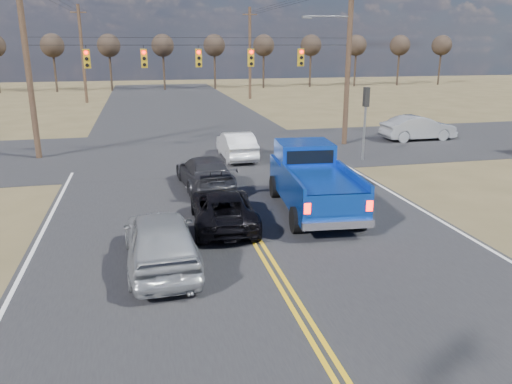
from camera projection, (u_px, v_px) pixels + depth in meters
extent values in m
plane|color=brown|center=(287.00, 292.00, 12.66)|extent=(160.00, 160.00, 0.00)
cube|color=#28282B|center=(223.00, 187.00, 22.01)|extent=(14.00, 120.00, 0.02)
cube|color=#28282B|center=(202.00, 151.00, 29.48)|extent=(120.00, 12.00, 0.02)
cylinder|color=#473323|center=(28.00, 65.00, 26.14)|extent=(0.32, 0.32, 10.00)
cylinder|color=#473323|center=(348.00, 62.00, 29.98)|extent=(0.32, 0.32, 10.00)
cylinder|color=black|center=(198.00, 45.00, 27.77)|extent=(18.00, 0.02, 0.02)
cylinder|color=black|center=(198.00, 38.00, 27.66)|extent=(18.00, 0.02, 0.02)
cube|color=#B28C14|center=(87.00, 59.00, 26.69)|extent=(0.34, 0.24, 1.00)
cylinder|color=#FF0C05|center=(86.00, 52.00, 26.47)|extent=(0.20, 0.06, 0.20)
cylinder|color=black|center=(87.00, 59.00, 26.56)|extent=(0.20, 0.06, 0.20)
cylinder|color=black|center=(87.00, 65.00, 26.66)|extent=(0.20, 0.06, 0.20)
cube|color=black|center=(86.00, 50.00, 26.41)|extent=(0.24, 0.14, 0.03)
cube|color=#B28C14|center=(144.00, 58.00, 27.33)|extent=(0.34, 0.24, 1.00)
cylinder|color=#FF0C05|center=(144.00, 52.00, 27.11)|extent=(0.20, 0.06, 0.20)
cylinder|color=black|center=(144.00, 58.00, 27.20)|extent=(0.20, 0.06, 0.20)
cylinder|color=black|center=(144.00, 65.00, 27.30)|extent=(0.20, 0.06, 0.20)
cube|color=black|center=(144.00, 50.00, 27.05)|extent=(0.24, 0.14, 0.03)
cube|color=#B28C14|center=(199.00, 58.00, 27.97)|extent=(0.34, 0.24, 1.00)
cylinder|color=#FF0C05|center=(199.00, 52.00, 27.75)|extent=(0.20, 0.06, 0.20)
cylinder|color=black|center=(199.00, 58.00, 27.84)|extent=(0.20, 0.06, 0.20)
cylinder|color=black|center=(199.00, 64.00, 27.94)|extent=(0.20, 0.06, 0.20)
cube|color=black|center=(199.00, 50.00, 27.69)|extent=(0.24, 0.14, 0.03)
cube|color=#B28C14|center=(251.00, 58.00, 28.61)|extent=(0.34, 0.24, 1.00)
cylinder|color=#FF0C05|center=(251.00, 52.00, 28.39)|extent=(0.20, 0.06, 0.20)
cylinder|color=black|center=(251.00, 58.00, 28.48)|extent=(0.20, 0.06, 0.20)
cylinder|color=black|center=(251.00, 64.00, 28.58)|extent=(0.20, 0.06, 0.20)
cube|color=black|center=(251.00, 50.00, 28.33)|extent=(0.24, 0.14, 0.03)
cube|color=#B28C14|center=(301.00, 57.00, 29.26)|extent=(0.34, 0.24, 1.00)
cylinder|color=#FF0C05|center=(302.00, 52.00, 29.03)|extent=(0.20, 0.06, 0.20)
cylinder|color=black|center=(301.00, 58.00, 29.12)|extent=(0.20, 0.06, 0.20)
cylinder|color=black|center=(301.00, 63.00, 29.22)|extent=(0.20, 0.06, 0.20)
cube|color=black|center=(302.00, 50.00, 28.97)|extent=(0.24, 0.14, 0.03)
cylinder|color=slate|center=(364.00, 131.00, 26.57)|extent=(0.12, 0.12, 3.20)
cube|color=black|center=(366.00, 97.00, 26.06)|extent=(0.24, 0.34, 1.00)
cylinder|color=slate|center=(328.00, 16.00, 28.94)|extent=(2.80, 0.10, 0.10)
cube|color=slate|center=(307.00, 17.00, 28.68)|extent=(0.55, 0.22, 0.14)
cylinder|color=#473323|center=(82.00, 55.00, 52.31)|extent=(0.32, 0.32, 10.00)
cube|color=#473323|center=(78.00, 12.00, 51.11)|extent=(1.60, 0.12, 0.12)
cylinder|color=#473323|center=(250.00, 54.00, 56.15)|extent=(0.32, 0.32, 10.00)
cube|color=#473323|center=(250.00, 14.00, 54.96)|extent=(1.60, 0.12, 0.12)
cylinder|color=#33261C|center=(55.00, 71.00, 64.96)|extent=(0.28, 0.28, 5.50)
sphere|color=#2D231C|center=(52.00, 45.00, 64.07)|extent=(3.00, 3.00, 3.00)
cylinder|color=#33261C|center=(111.00, 70.00, 66.46)|extent=(0.28, 0.28, 5.50)
sphere|color=#2D231C|center=(109.00, 45.00, 65.56)|extent=(3.00, 3.00, 3.00)
cylinder|color=#33261C|center=(164.00, 69.00, 67.95)|extent=(0.28, 0.28, 5.50)
sphere|color=#2D231C|center=(163.00, 45.00, 67.06)|extent=(3.00, 3.00, 3.00)
cylinder|color=#33261C|center=(215.00, 69.00, 69.45)|extent=(0.28, 0.28, 5.50)
sphere|color=#2D231C|center=(214.00, 45.00, 68.55)|extent=(3.00, 3.00, 3.00)
cylinder|color=#33261C|center=(264.00, 68.00, 70.94)|extent=(0.28, 0.28, 5.50)
sphere|color=#2D231C|center=(264.00, 45.00, 70.05)|extent=(3.00, 3.00, 3.00)
cylinder|color=#33261C|center=(310.00, 68.00, 72.44)|extent=(0.28, 0.28, 5.50)
sphere|color=#2D231C|center=(311.00, 45.00, 71.54)|extent=(3.00, 3.00, 3.00)
cylinder|color=#33261C|center=(355.00, 67.00, 73.93)|extent=(0.28, 0.28, 5.50)
sphere|color=#2D231C|center=(356.00, 45.00, 73.04)|extent=(3.00, 3.00, 3.00)
cylinder|color=#33261C|center=(398.00, 67.00, 75.43)|extent=(0.28, 0.28, 5.50)
sphere|color=#2D231C|center=(400.00, 45.00, 74.53)|extent=(3.00, 3.00, 3.00)
cylinder|color=#33261C|center=(440.00, 67.00, 76.92)|extent=(0.28, 0.28, 5.50)
sphere|color=#2D231C|center=(442.00, 45.00, 76.03)|extent=(3.00, 3.00, 3.00)
cylinder|color=black|center=(297.00, 220.00, 16.52)|extent=(0.44, 0.93, 0.91)
cylinder|color=black|center=(359.00, 217.00, 16.81)|extent=(0.44, 0.93, 0.91)
cylinder|color=black|center=(275.00, 187.00, 20.40)|extent=(0.44, 0.93, 0.91)
cylinder|color=black|center=(326.00, 185.00, 20.68)|extent=(0.44, 0.93, 0.91)
cube|color=#1042B6|center=(314.00, 186.00, 18.44)|extent=(2.78, 6.29, 1.13)
cube|color=#1042B6|center=(304.00, 152.00, 19.74)|extent=(2.25, 2.10, 0.82)
cube|color=black|center=(310.00, 157.00, 18.85)|extent=(1.81, 0.22, 0.51)
cube|color=#1042B6|center=(292.00, 177.00, 16.98)|extent=(0.43, 3.73, 0.23)
cube|color=#1042B6|center=(353.00, 175.00, 17.26)|extent=(0.43, 3.73, 0.23)
cube|color=#1042B6|center=(338.00, 205.00, 15.50)|extent=(2.27, 0.28, 0.68)
cube|color=silver|center=(338.00, 225.00, 15.60)|extent=(2.33, 0.40, 0.25)
cube|color=#FF0C05|center=(307.00, 209.00, 15.34)|extent=(0.21, 0.09, 0.34)
cube|color=#FF0C05|center=(369.00, 206.00, 15.60)|extent=(0.21, 0.09, 0.34)
imported|color=#9A9DA2|center=(161.00, 239.00, 13.92)|extent=(2.15, 4.92, 1.65)
imported|color=black|center=(223.00, 209.00, 17.11)|extent=(2.35, 4.63, 1.25)
imported|color=white|center=(236.00, 145.00, 27.28)|extent=(1.59, 4.52, 1.49)
imported|color=#313136|center=(205.00, 172.00, 21.63)|extent=(2.35, 5.01, 1.41)
imported|color=#A1A5A9|center=(418.00, 128.00, 32.57)|extent=(1.80, 4.87, 1.59)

